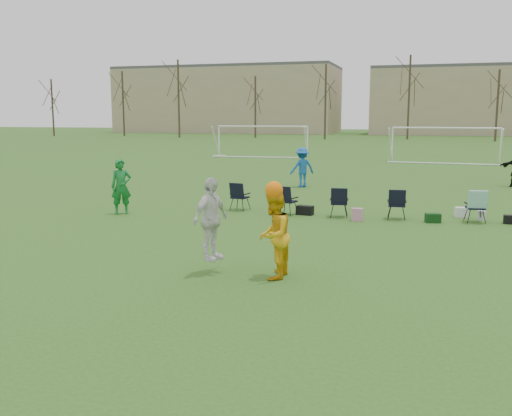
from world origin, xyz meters
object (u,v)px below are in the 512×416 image
(fielder_blue, at_px, (302,167))
(center_contest, at_px, (248,227))
(fielder_green_near, at_px, (121,187))
(goal_left, at_px, (262,132))
(goal_mid, at_px, (445,135))

(fielder_blue, height_order, center_contest, center_contest)
(fielder_green_near, relative_size, goal_left, 0.25)
(center_contest, height_order, goal_left, center_contest)
(center_contest, bearing_deg, goal_mid, 81.92)
(fielder_blue, distance_m, center_contest, 14.96)
(fielder_green_near, height_order, center_contest, center_contest)
(fielder_green_near, height_order, goal_left, goal_left)
(fielder_green_near, xyz_separation_m, goal_mid, (10.81, 25.84, 1.01))
(fielder_blue, distance_m, goal_mid, 18.21)
(fielder_blue, bearing_deg, goal_left, -106.89)
(fielder_green_near, distance_m, goal_mid, 28.03)
(goal_mid, bearing_deg, goal_left, 175.87)
(goal_mid, bearing_deg, center_contest, -94.08)
(goal_left, distance_m, goal_mid, 14.14)
(fielder_green_near, relative_size, fielder_blue, 1.01)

